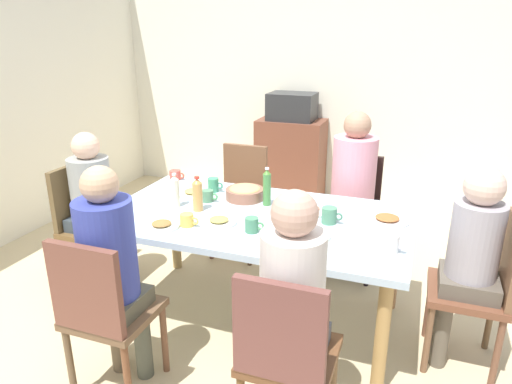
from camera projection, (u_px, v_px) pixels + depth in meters
ground_plane at (256, 316)px, 3.08m from camera, size 5.92×5.92×0.00m
wall_back at (338, 80)px, 4.88m from camera, size 5.16×0.12×2.60m
dining_table at (256, 226)px, 2.86m from camera, size 1.85×1.05×0.73m
chair_0 at (484, 284)px, 2.48m from camera, size 0.40×0.40×0.90m
person_0 at (470, 252)px, 2.46m from camera, size 0.30×0.30×1.16m
chair_1 at (353, 207)px, 3.56m from camera, size 0.40×0.40×0.90m
person_1 at (353, 180)px, 3.40m from camera, size 0.32×0.32×1.26m
chair_2 at (86, 219)px, 3.33m from camera, size 0.40×0.40×0.90m
person_2 at (94, 198)px, 3.24m from camera, size 0.30×0.30×1.15m
chair_3 at (103, 310)px, 2.25m from camera, size 0.40×0.40×0.90m
person_3 at (110, 264)px, 2.27m from camera, size 0.30×0.30×1.22m
chair_4 at (241, 193)px, 3.86m from camera, size 0.40×0.40×0.90m
chair_5 at (285, 353)px, 1.95m from camera, size 0.40×0.40×0.90m
person_5 at (293, 299)px, 1.97m from camera, size 0.30×0.30×1.21m
plate_0 at (387, 220)px, 2.73m from camera, size 0.25×0.25×0.04m
plate_1 at (194, 193)px, 3.18m from camera, size 0.23×0.23×0.04m
plate_2 at (219, 222)px, 2.70m from camera, size 0.20×0.20×0.04m
plate_3 at (310, 210)px, 2.87m from camera, size 0.22×0.22×0.04m
plate_4 at (310, 235)px, 2.53m from camera, size 0.22×0.22×0.04m
plate_5 at (162, 225)px, 2.65m from camera, size 0.20×0.20×0.04m
bowl_0 at (245, 192)px, 3.09m from camera, size 0.25×0.25×0.09m
cup_0 at (392, 244)px, 2.34m from camera, size 0.11×0.07×0.10m
cup_1 at (187, 220)px, 2.67m from camera, size 0.11×0.08×0.07m
cup_2 at (208, 196)px, 3.05m from camera, size 0.11×0.08×0.08m
cup_3 at (101, 217)px, 2.71m from camera, size 0.12×0.09×0.07m
cup_4 at (252, 225)px, 2.59m from camera, size 0.11×0.08×0.08m
cup_5 at (214, 185)px, 3.23m from camera, size 0.11×0.07×0.10m
cup_6 at (330, 215)px, 2.70m from camera, size 0.12×0.09×0.10m
cup_7 at (175, 175)px, 3.50m from camera, size 0.12×0.08×0.07m
bottle_0 at (197, 195)px, 2.87m from camera, size 0.06×0.06×0.22m
bottle_1 at (175, 191)px, 2.94m from camera, size 0.06×0.06×0.22m
bottle_2 at (267, 187)px, 2.96m from camera, size 0.05×0.05×0.25m
side_cabinet at (291, 161)px, 5.03m from camera, size 0.70×0.44×0.90m
microwave at (292, 107)px, 4.84m from camera, size 0.48×0.36×0.28m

